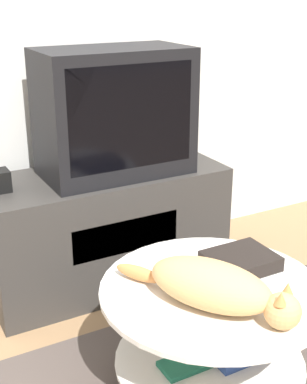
% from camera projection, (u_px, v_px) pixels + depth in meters
% --- Properties ---
extents(tv_stand, '(1.11, 0.46, 0.55)m').
position_uv_depth(tv_stand, '(106.00, 228.00, 2.52)').
color(tv_stand, '#33302D').
rests_on(tv_stand, ground_plane).
extents(tv, '(0.65, 0.36, 0.55)m').
position_uv_depth(tv, '(114.00, 113.00, 2.34)').
color(tv, black).
rests_on(tv, tv_stand).
extents(coffee_table, '(0.74, 0.74, 0.40)m').
position_uv_depth(coffee_table, '(212.00, 325.00, 1.80)').
color(coffee_table, '#B2B2B7').
rests_on(coffee_table, rug).
extents(dvd_box, '(0.23, 0.19, 0.05)m').
position_uv_depth(dvd_box, '(240.00, 261.00, 1.86)').
color(dvd_box, black).
rests_on(dvd_box, coffee_table).
extents(cat, '(0.38, 0.56, 0.14)m').
position_uv_depth(cat, '(215.00, 287.00, 1.62)').
color(cat, tan).
rests_on(cat, coffee_table).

